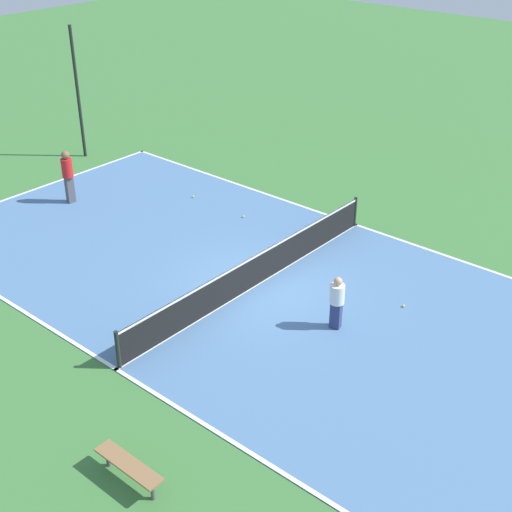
% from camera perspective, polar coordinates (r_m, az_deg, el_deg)
% --- Properties ---
extents(ground_plane, '(80.00, 80.00, 0.00)m').
position_cam_1_polar(ground_plane, '(19.06, 0.00, -2.37)').
color(ground_plane, '#3D7538').
extents(court_surface, '(9.68, 20.09, 0.02)m').
position_cam_1_polar(court_surface, '(19.06, 0.00, -2.35)').
color(court_surface, '#4C729E').
rests_on(court_surface, ground_plane).
extents(tennis_net, '(9.48, 0.10, 0.96)m').
position_cam_1_polar(tennis_net, '(18.81, 0.00, -1.04)').
color(tennis_net, black).
rests_on(tennis_net, court_surface).
extents(bench, '(0.36, 1.53, 0.45)m').
position_cam_1_polar(bench, '(13.54, -10.15, -16.22)').
color(bench, olive).
rests_on(bench, ground_plane).
extents(player_far_white, '(0.43, 0.43, 1.39)m').
position_cam_1_polar(player_far_white, '(17.07, 6.48, -3.50)').
color(player_far_white, navy).
rests_on(player_far_white, court_surface).
extents(player_coach_red, '(0.40, 0.40, 1.78)m').
position_cam_1_polar(player_coach_red, '(24.19, -14.83, 6.44)').
color(player_coach_red, '#4C4C51').
rests_on(player_coach_red, court_surface).
extents(tennis_ball_right_alley, '(0.07, 0.07, 0.07)m').
position_cam_1_polar(tennis_ball_right_alley, '(22.70, -1.02, 3.18)').
color(tennis_ball_right_alley, '#CCE033').
rests_on(tennis_ball_right_alley, court_surface).
extents(tennis_ball_left_sideline, '(0.07, 0.07, 0.07)m').
position_cam_1_polar(tennis_ball_left_sideline, '(24.21, -5.05, 4.77)').
color(tennis_ball_left_sideline, '#CCE033').
rests_on(tennis_ball_left_sideline, court_surface).
extents(tennis_ball_far_baseline, '(0.07, 0.07, 0.07)m').
position_cam_1_polar(tennis_ball_far_baseline, '(18.49, 11.72, -3.92)').
color(tennis_ball_far_baseline, '#CCE033').
rests_on(tennis_ball_far_baseline, court_surface).
extents(fence_post_back_right, '(0.12, 0.12, 4.92)m').
position_cam_1_polar(fence_post_back_right, '(27.84, -14.07, 12.52)').
color(fence_post_back_right, black).
rests_on(fence_post_back_right, ground_plane).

